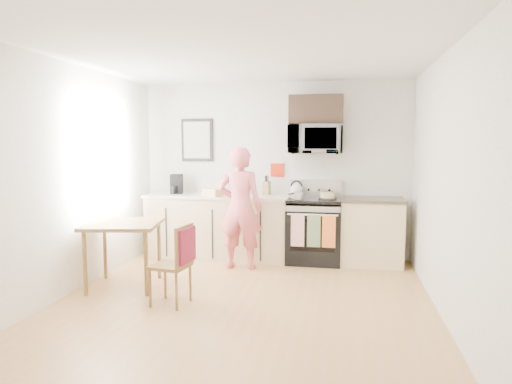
% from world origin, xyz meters
% --- Properties ---
extents(floor, '(4.60, 4.60, 0.00)m').
position_xyz_m(floor, '(0.00, 0.00, 0.00)').
color(floor, '#AE7F43').
rests_on(floor, ground).
extents(back_wall, '(4.00, 0.04, 2.60)m').
position_xyz_m(back_wall, '(0.00, 2.30, 1.30)').
color(back_wall, beige).
rests_on(back_wall, floor).
extents(front_wall, '(4.00, 0.04, 2.60)m').
position_xyz_m(front_wall, '(0.00, -2.30, 1.30)').
color(front_wall, beige).
rests_on(front_wall, floor).
extents(left_wall, '(0.04, 4.60, 2.60)m').
position_xyz_m(left_wall, '(-2.00, 0.00, 1.30)').
color(left_wall, beige).
rests_on(left_wall, floor).
extents(right_wall, '(0.04, 4.60, 2.60)m').
position_xyz_m(right_wall, '(2.00, 0.00, 1.30)').
color(right_wall, beige).
rests_on(right_wall, floor).
extents(ceiling, '(4.00, 4.60, 0.04)m').
position_xyz_m(ceiling, '(0.00, 0.00, 2.60)').
color(ceiling, silver).
rests_on(ceiling, back_wall).
extents(window, '(0.06, 1.40, 1.50)m').
position_xyz_m(window, '(-1.96, 0.80, 1.55)').
color(window, white).
rests_on(window, left_wall).
extents(cabinet_left, '(2.10, 0.60, 0.90)m').
position_xyz_m(cabinet_left, '(-0.80, 2.00, 0.45)').
color(cabinet_left, '#D8BB8A').
rests_on(cabinet_left, floor).
extents(countertop_left, '(2.14, 0.64, 0.04)m').
position_xyz_m(countertop_left, '(-0.80, 2.00, 0.92)').
color(countertop_left, beige).
rests_on(countertop_left, cabinet_left).
extents(cabinet_right, '(0.84, 0.60, 0.90)m').
position_xyz_m(cabinet_right, '(1.43, 2.00, 0.45)').
color(cabinet_right, '#D8BB8A').
rests_on(cabinet_right, floor).
extents(countertop_right, '(0.88, 0.64, 0.04)m').
position_xyz_m(countertop_right, '(1.43, 2.00, 0.92)').
color(countertop_right, black).
rests_on(countertop_right, cabinet_right).
extents(range, '(0.76, 0.70, 1.16)m').
position_xyz_m(range, '(0.63, 1.98, 0.44)').
color(range, black).
rests_on(range, floor).
extents(microwave, '(0.76, 0.51, 0.42)m').
position_xyz_m(microwave, '(0.63, 2.08, 1.76)').
color(microwave, '#BAB9BE').
rests_on(microwave, back_wall).
extents(upper_cabinet, '(0.76, 0.35, 0.40)m').
position_xyz_m(upper_cabinet, '(0.63, 2.12, 2.18)').
color(upper_cabinet, black).
rests_on(upper_cabinet, back_wall).
extents(wall_art, '(0.50, 0.04, 0.65)m').
position_xyz_m(wall_art, '(-1.20, 2.28, 1.75)').
color(wall_art, black).
rests_on(wall_art, back_wall).
extents(wall_trivet, '(0.20, 0.02, 0.20)m').
position_xyz_m(wall_trivet, '(0.05, 2.28, 1.30)').
color(wall_trivet, '#A6200E').
rests_on(wall_trivet, back_wall).
extents(person, '(0.62, 0.41, 1.67)m').
position_xyz_m(person, '(-0.34, 1.45, 0.83)').
color(person, '#D33A4D').
rests_on(person, floor).
extents(dining_table, '(0.84, 0.84, 0.77)m').
position_xyz_m(dining_table, '(-1.50, 0.40, 0.69)').
color(dining_table, brown).
rests_on(dining_table, floor).
extents(chair, '(0.45, 0.41, 0.86)m').
position_xyz_m(chair, '(-0.62, -0.08, 0.55)').
color(chair, brown).
rests_on(chair, floor).
extents(knife_block, '(0.11, 0.14, 0.20)m').
position_xyz_m(knife_block, '(-0.08, 2.14, 1.04)').
color(knife_block, brown).
rests_on(knife_block, countertop_left).
extents(utensil_crock, '(0.13, 0.13, 0.38)m').
position_xyz_m(utensil_crock, '(-0.52, 2.22, 1.09)').
color(utensil_crock, '#A6200E').
rests_on(utensil_crock, countertop_left).
extents(fruit_bowl, '(0.24, 0.24, 0.09)m').
position_xyz_m(fruit_bowl, '(-0.80, 2.08, 0.98)').
color(fruit_bowl, silver).
rests_on(fruit_bowl, countertop_left).
extents(milk_carton, '(0.11, 0.11, 0.22)m').
position_xyz_m(milk_carton, '(-0.74, 1.96, 1.05)').
color(milk_carton, tan).
rests_on(milk_carton, countertop_left).
extents(coffee_maker, '(0.20, 0.26, 0.29)m').
position_xyz_m(coffee_maker, '(-1.46, 2.04, 1.08)').
color(coffee_maker, black).
rests_on(coffee_maker, countertop_left).
extents(bread_bag, '(0.32, 0.27, 0.11)m').
position_xyz_m(bread_bag, '(-0.83, 1.81, 0.99)').
color(bread_bag, tan).
rests_on(bread_bag, countertop_left).
extents(cake, '(0.26, 0.26, 0.09)m').
position_xyz_m(cake, '(0.82, 1.93, 0.97)').
color(cake, black).
rests_on(cake, range).
extents(kettle, '(0.19, 0.19, 0.24)m').
position_xyz_m(kettle, '(0.36, 2.10, 1.03)').
color(kettle, silver).
rests_on(kettle, range).
extents(pot, '(0.19, 0.31, 0.10)m').
position_xyz_m(pot, '(0.39, 1.82, 0.97)').
color(pot, '#BAB9BE').
rests_on(pot, range).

